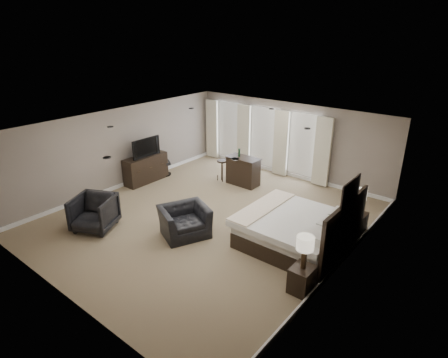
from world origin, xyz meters
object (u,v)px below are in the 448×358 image
Objects in this scene: bed at (299,218)px; nightstand_near at (302,279)px; armchair_far at (94,211)px; nightstand_far at (356,224)px; dresser at (146,169)px; bar_stool_right at (255,174)px; desk_chair at (163,162)px; lamp_near at (304,253)px; tv at (145,154)px; bar_counter at (243,171)px; bar_stool_left at (222,170)px; armchair_near at (184,217)px; lamp_far at (359,202)px.

bed is 1.77m from nightstand_near.
armchair_far is (-4.53, -2.58, -0.25)m from bed.
dresser reaches higher than nightstand_far.
bar_stool_right is 0.74× the size of desk_chair.
lamp_near is 0.45× the size of dresser.
armchair_far is at bearing -168.19° from lamp_near.
tv is at bearing 0.00° from dresser.
bar_counter is at bearing 34.11° from dresser.
tv is (-6.92, -1.04, 0.70)m from nightstand_far.
lamp_near is (0.00, 0.00, 0.63)m from nightstand_near.
bar_stool_left is (-4.06, 2.11, -0.39)m from bed.
nightstand_near is at bearing -168.87° from desk_chair.
nightstand_far is 0.49× the size of armchair_near.
armchair_near is 3.78m from bar_stool_left.
desk_chair is (-2.72, -1.09, 0.01)m from bar_counter.
bar_stool_right is (1.53, 5.17, -0.15)m from armchair_far.
lamp_near reaches higher than tv.
dresser is at bearing -144.34° from bar_stool_right.
bar_stool_left is at bearing 152.52° from bed.
nightstand_far is at bearing 90.00° from lamp_near.
nightstand_far is 0.56× the size of armchair_far.
bar_counter is at bearing -126.13° from desk_chair.
bar_counter is 0.80m from bar_stool_left.
bed is at bearing -159.12° from desk_chair.
bar_stool_right is at bearing 32.41° from armchair_near.
nightstand_near is 3.39m from armchair_near.
armchair_far is 5.40m from bar_stool_right.
bed is 2.04× the size of armchair_near.
bed is at bearing -36.96° from armchair_near.
dresser is at bearing 176.09° from bed.
nightstand_near is at bearing -41.75° from bar_counter.
nightstand_far is at bearing -145.74° from desk_chair.
armchair_near is 1.15× the size of armchair_far.
bed is 6.12m from desk_chair.
armchair_far reaches higher than desk_chair.
bar_counter is 1.50× the size of bar_stool_left.
bar_counter is (2.75, 1.86, 0.02)m from dresser.
dresser is 1.42× the size of tv.
lamp_far reaches higher than armchair_far.
tv is 1.13× the size of desk_chair.
desk_chair is (-6.89, 2.64, 0.21)m from nightstand_near.
bar_stool_left reaches higher than nightstand_far.
dresser is at bearing -139.23° from bar_stool_left.
nightstand_near is 0.54× the size of armchair_far.
armchair_far is at bearing -143.35° from nightstand_far.
bed is 4.59m from bar_stool_left.
dresser is at bearing 90.46° from armchair_far.
lamp_far is (0.00, 0.00, 0.62)m from nightstand_far.
desk_chair reaches higher than nightstand_far.
nightstand_far is 0.52× the size of bar_counter.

